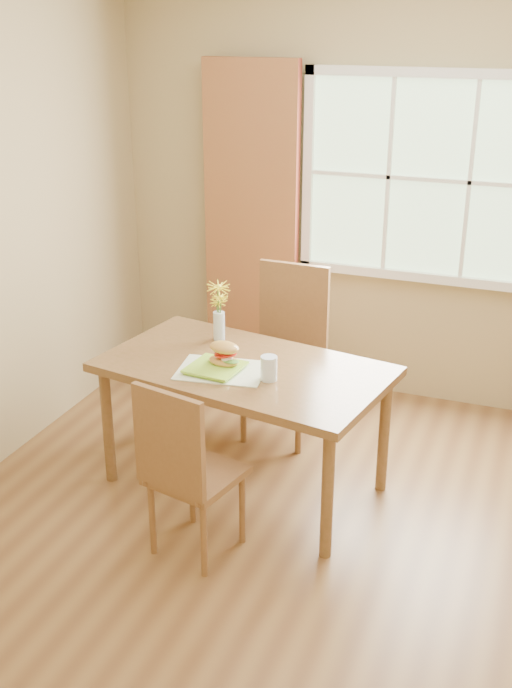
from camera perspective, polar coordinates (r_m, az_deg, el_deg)
The scene contains 11 objects.
room at distance 3.47m, azimuth 6.75°, elevation 3.60°, with size 4.24×3.84×2.74m.
window at distance 5.21m, azimuth 12.15°, elevation 11.35°, with size 1.62×0.06×1.32m.
curtain_left at distance 5.50m, azimuth -0.33°, elevation 8.15°, with size 0.65×0.08×2.20m, color maroon.
dining_table at distance 4.29m, azimuth -0.85°, elevation -2.43°, with size 1.62×1.09×0.73m.
chair_near at distance 3.80m, azimuth -5.03°, elevation -8.55°, with size 0.46×0.46×0.93m.
chair_far at distance 4.93m, azimuth 2.26°, elevation 0.06°, with size 0.46×0.46×1.07m.
placemat at distance 4.19m, azimuth -2.44°, elevation -1.89°, with size 0.45×0.33×0.01m, color beige.
plate at distance 4.19m, azimuth -2.91°, elevation -1.78°, with size 0.26×0.26×0.01m, color #98D635.
croissant_sandwich at distance 4.19m, azimuth -2.27°, elevation -0.71°, with size 0.19×0.15×0.13m.
water_glass at distance 4.07m, azimuth 0.92°, elevation -1.77°, with size 0.09×0.09×0.13m.
flower_vase at distance 4.52m, azimuth -2.65°, elevation 2.72°, with size 0.14×0.14×0.34m.
Camera 1 is at (0.78, -3.19, 2.46)m, focal length 42.00 mm.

